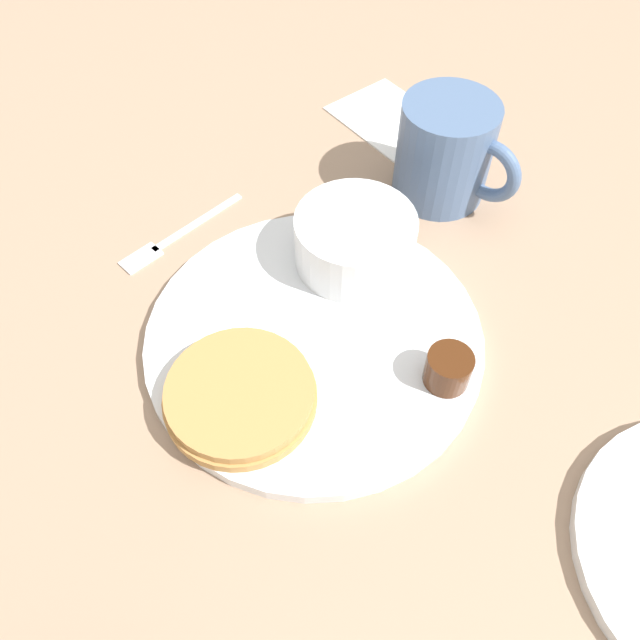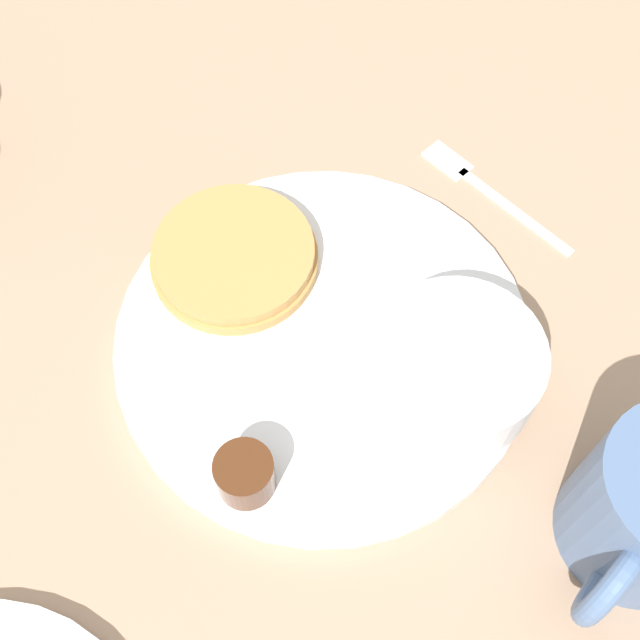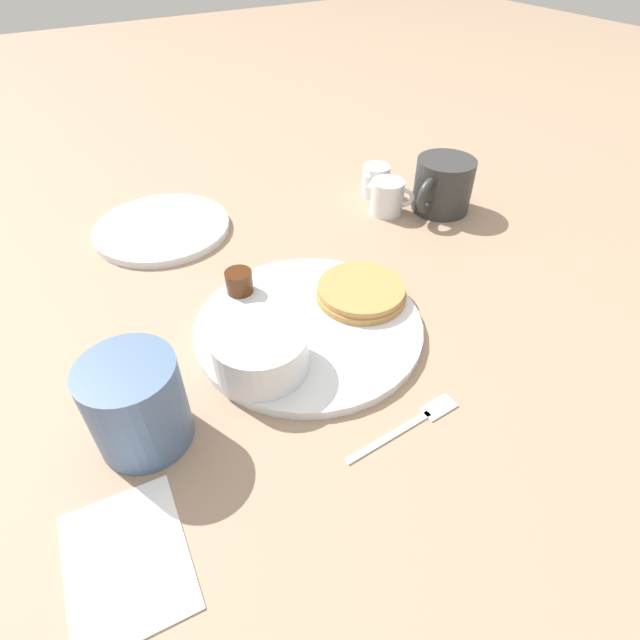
% 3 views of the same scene
% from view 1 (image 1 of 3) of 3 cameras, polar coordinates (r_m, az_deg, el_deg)
% --- Properties ---
extents(ground_plane, '(4.00, 4.00, 0.00)m').
position_cam_1_polar(ground_plane, '(0.53, -0.54, -1.96)').
color(ground_plane, '#9E7F66').
extents(plate, '(0.28, 0.28, 0.01)m').
position_cam_1_polar(plate, '(0.52, -0.54, -1.59)').
color(plate, white).
rests_on(plate, ground_plane).
extents(pancake_stack, '(0.12, 0.12, 0.02)m').
position_cam_1_polar(pancake_stack, '(0.48, -7.33, -6.80)').
color(pancake_stack, '#B78447').
rests_on(pancake_stack, plate).
extents(bowl, '(0.11, 0.11, 0.05)m').
position_cam_1_polar(bowl, '(0.55, 3.21, 7.45)').
color(bowl, white).
rests_on(bowl, plate).
extents(syrup_cup, '(0.04, 0.04, 0.03)m').
position_cam_1_polar(syrup_cup, '(0.49, 11.64, -4.39)').
color(syrup_cup, '#47230F').
rests_on(syrup_cup, plate).
extents(butter_ramekin, '(0.04, 0.04, 0.04)m').
position_cam_1_polar(butter_ramekin, '(0.57, 5.53, 7.52)').
color(butter_ramekin, white).
rests_on(butter_ramekin, plate).
extents(coffee_mug, '(0.13, 0.09, 0.10)m').
position_cam_1_polar(coffee_mug, '(0.63, 11.51, 14.81)').
color(coffee_mug, slate).
rests_on(coffee_mug, ground_plane).
extents(fork, '(0.02, 0.14, 0.00)m').
position_cam_1_polar(fork, '(0.62, -13.57, 7.19)').
color(fork, silver).
rests_on(fork, ground_plane).
extents(napkin, '(0.13, 0.11, 0.00)m').
position_cam_1_polar(napkin, '(0.75, 6.49, 17.85)').
color(napkin, white).
rests_on(napkin, ground_plane).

